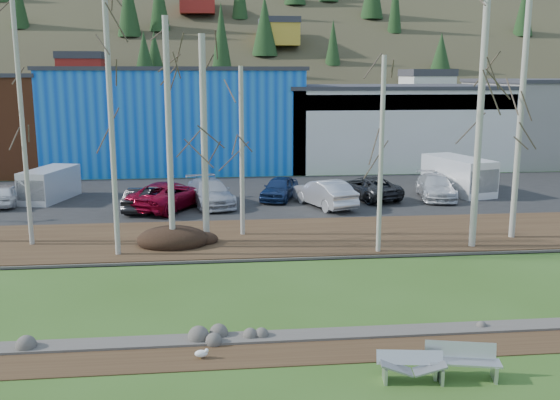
{
  "coord_description": "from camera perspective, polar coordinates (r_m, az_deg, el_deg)",
  "views": [
    {
      "loc": [
        -3.04,
        -14.29,
        7.79
      ],
      "look_at": [
        -0.29,
        11.57,
        2.5
      ],
      "focal_mm": 40.0,
      "sensor_mm": 36.0,
      "label": 1
    }
  ],
  "objects": [
    {
      "name": "car_3",
      "position": [
        36.95,
        -6.43,
        0.68
      ],
      "size": [
        3.35,
        5.62,
        1.53
      ],
      "primitive_type": "imported",
      "rotation": [
        0.0,
        0.0,
        0.25
      ],
      "color": "#AFB1B8",
      "rests_on": "parking_lot"
    },
    {
      "name": "bench_intact",
      "position": [
        17.41,
        16.41,
        -13.92
      ],
      "size": [
        1.89,
        0.93,
        0.91
      ],
      "rotation": [
        0.0,
        0.0,
        -0.22
      ],
      "color": "#B8BBBD",
      "rests_on": "ground"
    },
    {
      "name": "van_white",
      "position": [
        42.06,
        16.16,
        2.16
      ],
      "size": [
        3.47,
        5.66,
        2.31
      ],
      "rotation": [
        0.0,
        0.0,
        0.26
      ],
      "color": "white",
      "rests_on": "parking_lot"
    },
    {
      "name": "car_7",
      "position": [
        40.01,
        14.04,
        1.19
      ],
      "size": [
        2.92,
        5.31,
        1.46
      ],
      "primitive_type": "imported",
      "rotation": [
        0.0,
        0.0,
        -0.18
      ],
      "color": "silver",
      "rests_on": "parking_lot"
    },
    {
      "name": "car_4",
      "position": [
        38.38,
        -0.04,
        1.08
      ],
      "size": [
        3.07,
        4.47,
        1.41
      ],
      "primitive_type": "imported",
      "rotation": [
        0.0,
        0.0,
        -0.38
      ],
      "color": "navy",
      "rests_on": "parking_lot"
    },
    {
      "name": "seagull",
      "position": [
        17.93,
        -7.17,
        -13.73
      ],
      "size": [
        0.44,
        0.2,
        0.31
      ],
      "rotation": [
        0.0,
        0.0,
        -0.16
      ],
      "color": "gold",
      "rests_on": "ground"
    },
    {
      "name": "parking_lot",
      "position": [
        40.16,
        -1.62,
        0.41
      ],
      "size": [
        80.0,
        14.0,
        0.14
      ],
      "primitive_type": "cube",
      "color": "black",
      "rests_on": "ground"
    },
    {
      "name": "building_blue",
      "position": [
        53.5,
        -9.31,
        7.45
      ],
      "size": [
        20.4,
        12.24,
        8.3
      ],
      "color": "blue",
      "rests_on": "ground"
    },
    {
      "name": "car_2",
      "position": [
        36.3,
        -10.12,
        0.43
      ],
      "size": [
        5.05,
        6.3,
        1.59
      ],
      "primitive_type": "imported",
      "rotation": [
        0.0,
        0.0,
        2.65
      ],
      "color": "maroon",
      "rests_on": "parking_lot"
    },
    {
      "name": "birch_5",
      "position": [
        29.56,
        -3.51,
        4.39
      ],
      "size": [
        0.22,
        0.22,
        7.98
      ],
      "color": "beige",
      "rests_on": "far_bank"
    },
    {
      "name": "dirt_mound",
      "position": [
        28.73,
        -9.78,
        -3.44
      ],
      "size": [
        3.24,
        2.29,
        0.64
      ],
      "primitive_type": "ellipsoid",
      "color": "black",
      "rests_on": "far_bank"
    },
    {
      "name": "birch_6",
      "position": [
        26.9,
        9.23,
        3.99
      ],
      "size": [
        0.2,
        0.2,
        8.39
      ],
      "color": "beige",
      "rests_on": "far_bank"
    },
    {
      "name": "car_1",
      "position": [
        36.19,
        -12.49,
        0.09
      ],
      "size": [
        1.9,
        4.18,
        1.33
      ],
      "primitive_type": "imported",
      "rotation": [
        0.0,
        0.0,
        3.02
      ],
      "color": "black",
      "rests_on": "parking_lot"
    },
    {
      "name": "birch_2",
      "position": [
        28.36,
        -6.95,
        5.41
      ],
      "size": [
        0.3,
        0.3,
        9.34
      ],
      "color": "beige",
      "rests_on": "far_bank"
    },
    {
      "name": "van_grey",
      "position": [
        40.66,
        -20.42,
        1.32
      ],
      "size": [
        2.95,
        4.77,
        1.94
      ],
      "rotation": [
        0.0,
        0.0,
        -0.27
      ],
      "color": "silver",
      "rests_on": "parking_lot"
    },
    {
      "name": "birch_7",
      "position": [
        28.61,
        17.8,
        6.98
      ],
      "size": [
        0.3,
        0.3,
        11.32
      ],
      "color": "beige",
      "rests_on": "far_bank"
    },
    {
      "name": "dirt_strip",
      "position": [
        18.39,
        4.14,
        -13.54
      ],
      "size": [
        80.0,
        1.8,
        0.03
      ],
      "primitive_type": "cube",
      "color": "#382616",
      "rests_on": "ground"
    },
    {
      "name": "bench_damaged",
      "position": [
        16.95,
        11.97,
        -14.69
      ],
      "size": [
        1.76,
        0.79,
        0.76
      ],
      "rotation": [
        0.0,
        0.0,
        -0.14
      ],
      "color": "#B8BBBD",
      "rests_on": "ground"
    },
    {
      "name": "far_bank_rocks",
      "position": [
        26.92,
        0.68,
        -5.32
      ],
      "size": [
        80.0,
        0.8,
        0.46
      ],
      "primitive_type": null,
      "color": "#47423D",
      "rests_on": "ground"
    },
    {
      "name": "birch_8",
      "position": [
        30.87,
        21.1,
        6.64
      ],
      "size": [
        0.28,
        0.28,
        10.87
      ],
      "color": "beige",
      "rests_on": "far_bank"
    },
    {
      "name": "near_bank_rocks",
      "position": [
        19.3,
        3.61,
        -12.33
      ],
      "size": [
        80.0,
        0.8,
        0.5
      ],
      "primitive_type": null,
      "color": "#47423D",
      "rests_on": "ground"
    },
    {
      "name": "ground",
      "position": [
        16.56,
        5.48,
        -16.62
      ],
      "size": [
        200.0,
        200.0,
        0.0
      ],
      "primitive_type": "plane",
      "color": "#31531A",
      "rests_on": "ground"
    },
    {
      "name": "hillside",
      "position": [
        98.82,
        -4.48,
        17.1
      ],
      "size": [
        160.0,
        72.0,
        35.0
      ],
      "primitive_type": null,
      "color": "#2D261B",
      "rests_on": "ground"
    },
    {
      "name": "car_0",
      "position": [
        40.06,
        -23.79,
        0.43
      ],
      "size": [
        1.78,
        3.86,
        1.28
      ],
      "primitive_type": "imported",
      "rotation": [
        0.0,
        0.0,
        3.21
      ],
      "color": "silver",
      "rests_on": "parking_lot"
    },
    {
      "name": "birch_3",
      "position": [
        26.87,
        -15.18,
        6.89
      ],
      "size": [
        0.23,
        0.23,
        11.33
      ],
      "color": "beige",
      "rests_on": "far_bank"
    },
    {
      "name": "birch_4",
      "position": [
        27.6,
        -10.11,
        5.86
      ],
      "size": [
        0.27,
        0.27,
        10.02
      ],
      "color": "beige",
      "rests_on": "far_bank"
    },
    {
      "name": "river",
      "position": [
        23.06,
        1.89,
        -8.25
      ],
      "size": [
        80.0,
        8.0,
        0.9
      ],
      "primitive_type": null,
      "color": "black",
      "rests_on": "ground"
    },
    {
      "name": "birch_1",
      "position": [
        29.78,
        -22.52,
        6.78
      ],
      "size": [
        0.21,
        0.21,
        11.28
      ],
      "color": "beige",
      "rests_on": "far_bank"
    },
    {
      "name": "far_bank",
      "position": [
        29.96,
        -0.04,
        -3.42
      ],
      "size": [
        80.0,
        7.0,
        0.15
      ],
      "primitive_type": "cube",
      "color": "#382616",
      "rests_on": "ground"
    },
    {
      "name": "car_5",
      "position": [
        36.4,
        4.09,
        0.62
      ],
      "size": [
        3.32,
        5.15,
        1.6
      ],
      "primitive_type": "imported",
      "rotation": [
        0.0,
        0.0,
        3.51
      ],
      "color": "silver",
      "rests_on": "parking_lot"
    },
    {
      "name": "car_6",
      "position": [
        39.11,
        7.96,
        1.15
      ],
      "size": [
        3.95,
        5.54,
        1.4
      ],
      "primitive_type": "imported",
      "rotation": [
        0.0,
        0.0,
        3.5
      ],
      "color": "#28292B",
      "rests_on": "parking_lot"
    },
    {
      "name": "building_grey",
      "position": [
        61.81,
        24.26,
        6.66
      ],
      "size": [
        14.28,
        12.24,
        7.3
      ],
      "color": "gray",
      "rests_on": "ground"
    },
    {
      "name": "building_white",
      "position": [
        55.53,
        9.73,
        6.81
      ],
      "size": [
        18.36,
        12.24,
        6.8
      ],
      "color": "silver",
      "rests_on": "ground"
    }
  ]
}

